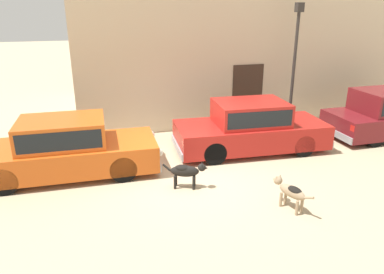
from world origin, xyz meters
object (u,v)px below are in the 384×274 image
Objects in this scene: stray_dog_tan at (186,171)px; street_lamp at (295,52)px; parked_sedan_nearest at (65,148)px; stray_dog_spotted at (290,191)px; parked_sedan_second at (251,127)px.

street_lamp is at bearing 56.69° from stray_dog_tan.
parked_sedan_nearest reaches higher than stray_dog_tan.
parked_sedan_nearest is at bearing -166.11° from street_lamp.
parked_sedan_nearest is 1.11× the size of street_lamp.
parked_sedan_second is at bearing -29.63° from stray_dog_spotted.
parked_sedan_nearest is at bearing -173.67° from parked_sedan_second.
parked_sedan_nearest is at bearing 36.55° from stray_dog_spotted.
parked_sedan_second reaches higher than stray_dog_tan.
stray_dog_spotted is at bearing -32.28° from parked_sedan_nearest.
stray_dog_tan reaches higher than stray_dog_spotted.
street_lamp is (2.70, 4.72, 2.16)m from stray_dog_spotted.
stray_dog_tan is 5.95m from street_lamp.
street_lamp is at bearing -49.39° from stray_dog_spotted.
parked_sedan_second is at bearing -144.57° from street_lamp.
parked_sedan_second is at bearing 57.13° from stray_dog_tan.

